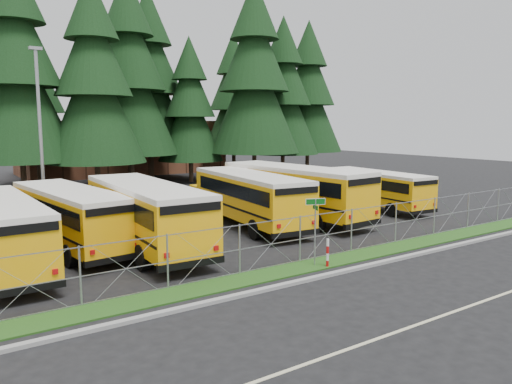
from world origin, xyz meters
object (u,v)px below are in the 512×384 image
at_px(bus_east, 373,190).
at_px(street_sign, 315,217).
at_px(bus_3, 143,216).
at_px(bus_6, 290,193).
at_px(bus_2, 68,219).
at_px(bus_5, 247,199).
at_px(striped_bollard, 328,253).
at_px(light_standard, 40,128).

xyz_separation_m(bus_east, street_sign, (-12.31, -8.19, 0.75)).
xyz_separation_m(bus_3, bus_east, (16.99, 1.46, -0.26)).
bearing_deg(bus_3, bus_6, 12.32).
relative_size(bus_2, bus_3, 0.92).
distance_m(bus_5, bus_6, 3.16).
bearing_deg(bus_5, bus_3, -159.83).
distance_m(bus_east, striped_bollard, 14.85).
relative_size(bus_3, bus_6, 0.96).
xyz_separation_m(bus_5, bus_6, (3.16, 0.07, 0.11)).
xyz_separation_m(bus_5, bus_east, (10.13, -0.20, -0.22)).
height_order(bus_3, bus_6, bus_6).
relative_size(bus_3, bus_5, 1.03).
relative_size(bus_3, bus_east, 1.20).
distance_m(bus_5, street_sign, 8.68).
xyz_separation_m(bus_3, bus_5, (6.86, 1.66, -0.04)).
bearing_deg(bus_2, light_standard, 79.94).
distance_m(bus_2, striped_bollard, 12.07).
distance_m(street_sign, striped_bollard, 1.53).
relative_size(bus_5, striped_bollard, 9.57).
height_order(bus_2, light_standard, light_standard).
xyz_separation_m(bus_2, bus_3, (2.86, -1.96, 0.13)).
height_order(street_sign, light_standard, light_standard).
xyz_separation_m(bus_2, bus_6, (12.89, -0.23, 0.20)).
distance_m(bus_2, bus_5, 9.73).
distance_m(striped_bollard, light_standard, 19.06).
bearing_deg(bus_6, street_sign, -126.69).
distance_m(bus_6, street_sign, 10.01).
bearing_deg(bus_3, striped_bollard, -52.93).
xyz_separation_m(bus_3, light_standard, (-2.32, 9.71, 3.96)).
bearing_deg(bus_6, bus_5, 176.79).
bearing_deg(light_standard, bus_2, -93.99).
xyz_separation_m(bus_3, street_sign, (4.68, -6.73, 0.49)).
height_order(bus_2, striped_bollard, bus_2).
xyz_separation_m(bus_2, light_standard, (0.54, 7.75, 4.08)).
relative_size(bus_5, street_sign, 4.09).
distance_m(bus_2, bus_east, 19.86).
xyz_separation_m(striped_bollard, light_standard, (-7.28, 16.92, 4.90)).
distance_m(bus_east, street_sign, 14.80).
distance_m(bus_3, light_standard, 10.74).
height_order(bus_5, street_sign, bus_5).
xyz_separation_m(bus_east, striped_bollard, (-12.04, -8.66, -0.68)).
bearing_deg(bus_5, light_standard, 145.34).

